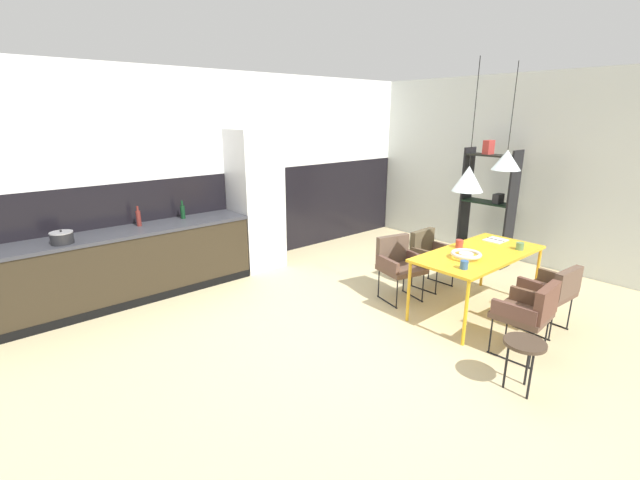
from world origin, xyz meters
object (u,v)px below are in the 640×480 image
at_px(dining_table, 479,256).
at_px(armchair_by_stool, 553,288).
at_px(fruit_bowl, 466,254).
at_px(mug_glass_clear, 459,244).
at_px(armchair_near_window, 429,251).
at_px(mug_short_terracotta, 464,265).
at_px(bottle_vinegar_dark, 139,218).
at_px(cooking_pot, 62,238).
at_px(pendant_lamp_over_table_near, 468,179).
at_px(refrigerator_column, 256,200).
at_px(armchair_head_of_table, 531,309).
at_px(bottle_oil_tall, 183,211).
at_px(open_shelf_unit, 488,204).
at_px(open_book, 496,240).
at_px(side_stool, 524,346).
at_px(armchair_facing_counter, 398,260).
at_px(pendant_lamp_over_table_far, 507,160).
at_px(mug_tall_blue, 520,246).

height_order(dining_table, armchair_by_stool, armchair_by_stool).
distance_m(fruit_bowl, mug_glass_clear, 0.40).
height_order(armchair_near_window, mug_short_terracotta, mug_short_terracotta).
height_order(dining_table, bottle_vinegar_dark, bottle_vinegar_dark).
bearing_deg(cooking_pot, pendant_lamp_over_table_near, -40.83).
height_order(refrigerator_column, mug_glass_clear, refrigerator_column).
xyz_separation_m(armchair_head_of_table, bottle_oil_tall, (-1.64, 4.03, 0.50)).
xyz_separation_m(armchair_near_window, open_shelf_unit, (1.47, 0.02, 0.46)).
xyz_separation_m(open_book, open_shelf_unit, (1.13, 0.75, 0.20)).
bearing_deg(mug_glass_clear, armchair_head_of_table, -114.47).
relative_size(armchair_by_stool, mug_glass_clear, 5.71).
bearing_deg(armchair_near_window, dining_table, 71.60).
bearing_deg(bottle_oil_tall, side_stool, -76.10).
distance_m(armchair_facing_counter, open_book, 1.26).
height_order(armchair_near_window, fruit_bowl, fruit_bowl).
relative_size(armchair_head_of_table, fruit_bowl, 2.31).
xyz_separation_m(open_shelf_unit, pendant_lamp_over_table_far, (-1.39, -0.90, 0.83)).
height_order(refrigerator_column, open_shelf_unit, refrigerator_column).
bearing_deg(open_book, armchair_facing_counter, 143.40).
bearing_deg(armchair_by_stool, open_book, 68.41).
relative_size(bottle_vinegar_dark, open_shelf_unit, 0.14).
height_order(open_book, cooking_pot, cooking_pot).
bearing_deg(fruit_bowl, bottle_oil_tall, 120.00).
relative_size(open_shelf_unit, pendant_lamp_over_table_near, 1.42).
bearing_deg(bottle_vinegar_dark, armchair_facing_counter, -44.15).
bearing_deg(armchair_head_of_table, armchair_facing_counter, 81.18).
bearing_deg(fruit_bowl, armchair_facing_counter, 95.13).
distance_m(bottle_oil_tall, open_shelf_unit, 4.52).
height_order(dining_table, fruit_bowl, fruit_bowl).
relative_size(armchair_head_of_table, mug_glass_clear, 5.84).
xyz_separation_m(side_stool, pendant_lamp_over_table_far, (1.45, 1.05, 1.35)).
bearing_deg(armchair_near_window, bottle_vinegar_dark, -38.96).
bearing_deg(open_book, bottle_vinegar_dark, 137.91).
xyz_separation_m(armchair_by_stool, mug_glass_clear, (-0.19, 1.03, 0.29)).
relative_size(dining_table, pendant_lamp_over_table_near, 1.27).
relative_size(pendant_lamp_over_table_near, pendant_lamp_over_table_far, 1.15).
height_order(pendant_lamp_over_table_near, pendant_lamp_over_table_far, same).
xyz_separation_m(armchair_head_of_table, mug_tall_blue, (0.98, 0.60, 0.28)).
xyz_separation_m(armchair_near_window, armchair_by_stool, (-0.09, -1.63, 0.02)).
bearing_deg(pendant_lamp_over_table_far, armchair_by_stool, -102.83).
bearing_deg(armchair_facing_counter, refrigerator_column, -59.39).
xyz_separation_m(mug_glass_clear, side_stool, (-1.09, -1.33, -0.37)).
xyz_separation_m(mug_tall_blue, mug_glass_clear, (-0.48, 0.50, 0.01)).
bearing_deg(armchair_near_window, side_stool, 53.04).
distance_m(armchair_facing_counter, bottle_vinegar_dark, 3.33).
bearing_deg(armchair_head_of_table, mug_glass_clear, 60.96).
distance_m(fruit_bowl, open_shelf_unit, 2.23).
height_order(mug_short_terracotta, pendant_lamp_over_table_near, pendant_lamp_over_table_near).
bearing_deg(pendant_lamp_over_table_far, side_stool, -144.01).
xyz_separation_m(armchair_by_stool, mug_tall_blue, (0.29, 0.53, 0.28)).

